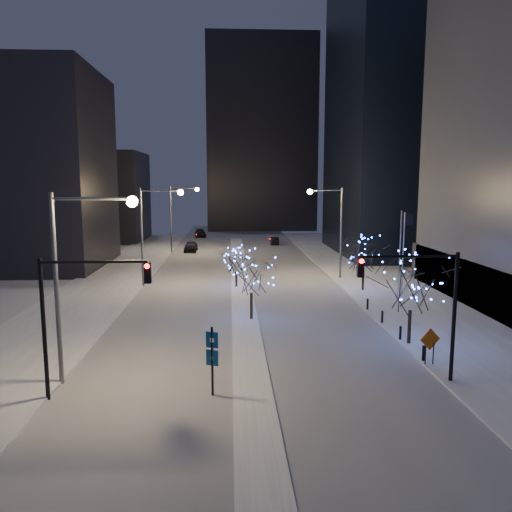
{
  "coord_description": "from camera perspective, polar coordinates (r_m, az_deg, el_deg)",
  "views": [
    {
      "loc": [
        -1.06,
        -23.54,
        10.47
      ],
      "look_at": [
        0.87,
        13.78,
        5.0
      ],
      "focal_mm": 35.0,
      "sensor_mm": 36.0,
      "label": 1
    }
  ],
  "objects": [
    {
      "name": "car_near",
      "position": [
        77.42,
        -7.45,
        1.09
      ],
      "size": [
        1.98,
        4.75,
        1.61
      ],
      "primitive_type": "imported",
      "rotation": [
        0.0,
        0.0,
        -0.02
      ],
      "color": "black",
      "rests_on": "ground"
    },
    {
      "name": "car_far",
      "position": [
        98.22,
        -6.4,
        2.59
      ],
      "size": [
        2.66,
        5.31,
        1.48
      ],
      "primitive_type": "imported",
      "rotation": [
        0.0,
        0.0,
        0.12
      ],
      "color": "#222227",
      "rests_on": "ground"
    },
    {
      "name": "holiday_tree_plaza_near",
      "position": [
        33.49,
        17.32,
        -3.14
      ],
      "size": [
        5.8,
        5.8,
        5.92
      ],
      "color": "black",
      "rests_on": "east_sidewalk"
    },
    {
      "name": "bollards",
      "position": [
        36.73,
        15.15,
        -7.56
      ],
      "size": [
        0.16,
        12.16,
        0.9
      ],
      "color": "black",
      "rests_on": "east_sidewalk"
    },
    {
      "name": "holiday_tree_plaza_far",
      "position": [
        49.32,
        12.21,
        0.1
      ],
      "size": [
        4.08,
        4.08,
        5.19
      ],
      "color": "black",
      "rests_on": "east_sidewalk"
    },
    {
      "name": "holiday_tree_median_far",
      "position": [
        49.85,
        -2.28,
        -0.46
      ],
      "size": [
        3.46,
        3.46,
        4.18
      ],
      "color": "black",
      "rests_on": "median"
    },
    {
      "name": "street_lamp_w_near",
      "position": [
        27.02,
        -19.87,
        -0.63
      ],
      "size": [
        4.4,
        0.56,
        10.0
      ],
      "color": "#595E66",
      "rests_on": "ground"
    },
    {
      "name": "flagpoles",
      "position": [
        43.63,
        16.38,
        0.52
      ],
      "size": [
        1.35,
        2.6,
        8.0
      ],
      "color": "silver",
      "rests_on": "east_sidewalk"
    },
    {
      "name": "median",
      "position": [
        54.55,
        -1.79,
        -2.66
      ],
      "size": [
        2.0,
        80.0,
        0.15
      ],
      "primitive_type": "cube",
      "color": "white",
      "rests_on": "ground"
    },
    {
      "name": "east_sidewalk",
      "position": [
        47.56,
        16.92,
        -4.66
      ],
      "size": [
        10.0,
        90.0,
        0.15
      ],
      "primitive_type": "cube",
      "color": "white",
      "rests_on": "ground"
    },
    {
      "name": "filler_west_far",
      "position": [
        96.84,
        -18.0,
        6.46
      ],
      "size": [
        18.0,
        16.0,
        16.0
      ],
      "primitive_type": "cube",
      "color": "black",
      "rests_on": "ground"
    },
    {
      "name": "holiday_tree_median_near",
      "position": [
        37.85,
        -0.55,
        -2.07
      ],
      "size": [
        5.08,
        5.08,
        5.25
      ],
      "color": "black",
      "rests_on": "median"
    },
    {
      "name": "filler_west_near",
      "position": [
        69.03,
        -26.26,
        8.75
      ],
      "size": [
        22.0,
        18.0,
        24.0
      ],
      "primitive_type": "cube",
      "color": "black",
      "rests_on": "ground"
    },
    {
      "name": "wayfinding_sign",
      "position": [
        25.06,
        -5.03,
        -11.06
      ],
      "size": [
        0.61,
        0.3,
        3.53
      ],
      "rotation": [
        0.0,
        0.0,
        -0.38
      ],
      "color": "black",
      "rests_on": "ground"
    },
    {
      "name": "west_sidewalk",
      "position": [
        46.59,
        -19.08,
        -5.03
      ],
      "size": [
        8.0,
        90.0,
        0.15
      ],
      "primitive_type": "cube",
      "color": "white",
      "rests_on": "ground"
    },
    {
      "name": "road",
      "position": [
        59.47,
        -1.89,
        -1.8
      ],
      "size": [
        20.0,
        130.0,
        0.02
      ],
      "primitive_type": "cube",
      "color": "#A5AAB4",
      "rests_on": "ground"
    },
    {
      "name": "car_mid",
      "position": [
        86.11,
        2.13,
        1.78
      ],
      "size": [
        1.41,
        3.95,
        1.3
      ],
      "primitive_type": "imported",
      "rotation": [
        0.0,
        0.0,
        3.13
      ],
      "color": "black",
      "rests_on": "ground"
    },
    {
      "name": "street_lamp_east",
      "position": [
        54.83,
        8.8,
        4.03
      ],
      "size": [
        3.9,
        0.56,
        10.0
      ],
      "color": "#595E66",
      "rests_on": "ground"
    },
    {
      "name": "horizon_block",
      "position": [
        116.23,
        0.55,
        13.53
      ],
      "size": [
        24.0,
        14.0,
        42.0
      ],
      "primitive_type": "cube",
      "color": "black",
      "rests_on": "ground"
    },
    {
      "name": "traffic_signal_west",
      "position": [
        25.31,
        -19.9,
        -5.22
      ],
      "size": [
        5.26,
        0.43,
        7.0
      ],
      "color": "black",
      "rests_on": "ground"
    },
    {
      "name": "construction_sign",
      "position": [
        30.59,
        19.26,
        -9.33
      ],
      "size": [
        1.27,
        0.33,
        2.14
      ],
      "rotation": [
        0.0,
        0.0,
        0.22
      ],
      "color": "black",
      "rests_on": "east_sidewalk"
    },
    {
      "name": "street_lamp_w_mid",
      "position": [
        51.3,
        -11.81,
        3.71
      ],
      "size": [
        4.4,
        0.56,
        10.0
      ],
      "color": "#595E66",
      "rests_on": "ground"
    },
    {
      "name": "traffic_signal_east",
      "position": [
        27.1,
        18.83,
        -4.29
      ],
      "size": [
        5.26,
        0.43,
        7.0
      ],
      "color": "black",
      "rests_on": "ground"
    },
    {
      "name": "ground",
      "position": [
        25.78,
        -0.36,
        -15.63
      ],
      "size": [
        160.0,
        160.0,
        0.0
      ],
      "primitive_type": "plane",
      "color": "silver",
      "rests_on": "ground"
    },
    {
      "name": "street_lamp_w_far",
      "position": [
        76.05,
        -8.94,
        5.24
      ],
      "size": [
        4.4,
        0.56,
        10.0
      ],
      "color": "#595E66",
      "rests_on": "ground"
    }
  ]
}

